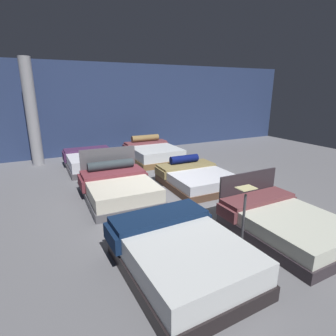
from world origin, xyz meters
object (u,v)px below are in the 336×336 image
Objects in this scene: bed_3 at (196,178)px; bed_4 at (91,161)px; price_sign at (243,229)px; support_pillar at (32,113)px; bed_0 at (181,254)px; bed_1 at (284,223)px; bed_2 at (118,187)px; bed_5 at (153,153)px.

bed_4 is at bearing 127.76° from bed_3.
support_pillar reaches higher than price_sign.
bed_4 is at bearing -40.78° from support_pillar.
support_pillar is (-3.72, 4.27, 1.53)m from bed_3.
bed_3 reaches higher than bed_0.
support_pillar is at bearing 132.27° from bed_3.
bed_1 reaches higher than bed_3.
price_sign is (1.07, -0.05, 0.16)m from bed_0.
bed_2 reaches higher than bed_0.
bed_5 is at bearing 67.91° from bed_0.
price_sign is 0.32× the size of support_pillar.
bed_4 is 1.80× the size of price_sign.
bed_0 is 1.06× the size of bed_4.
bed_1 is 1.03× the size of bed_4.
bed_4 is 0.57× the size of support_pillar.
bed_1 is 1.86× the size of price_sign.
price_sign is at bearing -108.31° from bed_3.
bed_4 is at bearing 88.63° from bed_0.
bed_1 is (2.13, 0.04, -0.05)m from bed_0.
bed_1 is 5.83m from bed_5.
price_sign is at bearing -100.10° from bed_5.
bed_4 is 2.21m from bed_5.
support_pillar reaches higher than bed_1.
bed_5 is at bearing 88.89° from bed_1.
bed_2 is 4.69m from support_pillar.
bed_0 is 1.02× the size of bed_1.
support_pillar is (-2.66, 7.25, 1.31)m from price_sign.
bed_0 is 3.05m from bed_2.
price_sign is (1.06, -3.10, 0.16)m from bed_2.
bed_0 is at bearing -124.82° from bed_3.
bed_1 is at bearing 5.01° from price_sign.
support_pillar is (-3.71, 7.16, 1.52)m from bed_1.
bed_2 reaches higher than bed_4.
bed_0 is at bearing -77.56° from support_pillar.
support_pillar is at bearing 160.90° from bed_5.
bed_0 is at bearing -88.93° from bed_2.
bed_5 is at bearing 54.25° from bed_2.
bed_4 is (-2.18, 2.95, 0.03)m from bed_3.
price_sign is (-1.05, -0.09, 0.20)m from bed_1.
bed_3 is 2.95m from bed_5.
bed_1 is at bearing -0.76° from bed_0.
support_pillar is at bearing 110.16° from price_sign.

